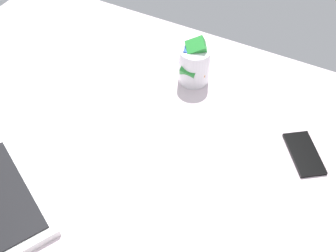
% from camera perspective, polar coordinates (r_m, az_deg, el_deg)
% --- Properties ---
extents(bed_mattress, '(1.80, 1.40, 0.18)m').
position_cam_1_polar(bed_mattress, '(1.09, -2.17, -14.24)').
color(bed_mattress, silver).
rests_on(bed_mattress, ground).
extents(snack_cup, '(0.09, 0.10, 0.14)m').
position_cam_1_polar(snack_cup, '(1.28, 3.41, 8.07)').
color(snack_cup, silver).
rests_on(snack_cup, bed_mattress).
extents(cell_phone, '(0.14, 0.15, 0.01)m').
position_cam_1_polar(cell_phone, '(1.17, 17.31, -3.44)').
color(cell_phone, black).
rests_on(cell_phone, bed_mattress).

